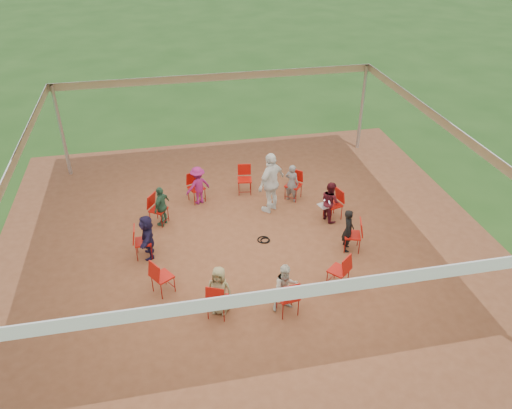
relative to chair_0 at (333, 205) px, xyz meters
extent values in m
plane|color=#224917|center=(-2.57, -0.74, -0.45)|extent=(80.00, 80.00, 0.00)
plane|color=brown|center=(-2.57, -0.74, -0.44)|extent=(13.00, 13.00, 0.00)
cylinder|color=#B2B2B7|center=(-7.57, 4.26, 1.05)|extent=(0.12, 0.12, 3.00)
cylinder|color=#B2B2B7|center=(2.43, 4.26, 1.05)|extent=(0.12, 0.12, 3.00)
plane|color=white|center=(-2.57, -0.74, 2.55)|extent=(10.30, 10.30, 0.00)
cube|color=white|center=(-2.57, -5.89, 2.43)|extent=(10.30, 0.03, 0.24)
cube|color=white|center=(-2.57, 4.41, 2.43)|extent=(10.30, 0.03, 0.24)
cube|color=white|center=(-7.72, -0.74, 2.43)|extent=(0.03, 10.30, 0.24)
cube|color=white|center=(2.58, -0.74, 2.43)|extent=(0.03, 10.30, 0.24)
imported|color=#451018|center=(-0.12, -0.03, 0.15)|extent=(0.48, 0.64, 1.18)
imported|color=slate|center=(-0.88, 1.18, 0.15)|extent=(0.51, 0.50, 1.18)
imported|color=#811758|center=(-3.61, 1.59, 0.15)|extent=(0.85, 0.66, 1.18)
imported|color=#2B543B|center=(-4.70, 0.66, 0.15)|extent=(0.68, 0.77, 1.18)
imported|color=#1E183A|center=(-5.12, -0.72, 0.15)|extent=(0.42, 1.10, 1.18)
imported|color=#8D8355|center=(-3.64, -3.05, 0.15)|extent=(0.66, 0.54, 1.18)
imported|color=beige|center=(-2.22, -3.26, 0.15)|extent=(0.61, 0.41, 1.18)
imported|color=black|center=(-0.12, -1.47, 0.15)|extent=(0.40, 0.49, 1.18)
imported|color=white|center=(-1.61, 0.78, 0.47)|extent=(1.17, 1.09, 1.82)
torus|color=black|center=(-2.14, -0.66, -0.43)|extent=(0.38, 0.38, 0.03)
torus|color=black|center=(-2.10, -0.70, -0.43)|extent=(0.31, 0.31, 0.03)
cube|color=#B7B7BC|center=(-0.33, -0.09, 0.06)|extent=(0.31, 0.38, 0.02)
cube|color=#B7B7BC|center=(-0.22, -0.06, 0.17)|extent=(0.16, 0.34, 0.21)
cube|color=#CCE0FF|center=(-0.22, -0.06, 0.17)|extent=(0.13, 0.29, 0.18)
camera|label=1|loc=(-4.50, -11.16, 7.37)|focal=35.00mm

